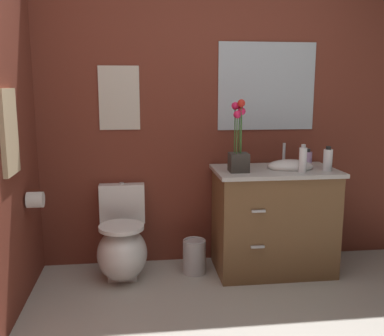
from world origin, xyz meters
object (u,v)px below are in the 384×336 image
flower_vase (239,149)px  trash_bin (194,256)px  soap_bottle (303,160)px  lotion_bottle (328,160)px  hanging_towel (9,132)px  toilet (122,246)px  wall_poster (119,98)px  toilet_paper_roll (35,200)px  vanity_cabinet (274,219)px  hand_wash_bottle (308,159)px  wall_mirror (267,86)px

flower_vase → trash_bin: bearing=164.8°
flower_vase → soap_bottle: 0.48m
flower_vase → lotion_bottle: bearing=-3.8°
lotion_bottle → hanging_towel: 2.23m
flower_vase → toilet: bearing=173.6°
wall_poster → toilet_paper_roll: 1.01m
vanity_cabinet → hanging_towel: size_ratio=1.93×
toilet → flower_vase: 1.16m
vanity_cabinet → hand_wash_bottle: vanity_cabinet is taller
toilet → wall_poster: size_ratio=1.39×
trash_bin → toilet_paper_roll: 1.27m
soap_bottle → trash_bin: bearing=167.1°
toilet_paper_roll → wall_poster: bearing=38.8°
vanity_cabinet → wall_mirror: (-0.00, 0.29, 1.03)m
soap_bottle → wall_poster: (-1.34, 0.46, 0.44)m
lotion_bottle → hand_wash_bottle: lotion_bottle is taller
flower_vase → lotion_bottle: 0.68m
wall_poster → wall_mirror: (1.19, 0.00, 0.09)m
trash_bin → wall_mirror: (0.63, 0.28, 1.31)m
wall_poster → toilet: bearing=-90.0°
vanity_cabinet → toilet_paper_roll: bearing=-174.5°
lotion_bottle → toilet_paper_roll: size_ratio=1.69×
lotion_bottle → wall_poster: size_ratio=0.38×
toilet → hanging_towel: hanging_towel is taller
soap_bottle → wall_poster: wall_poster is taller
soap_bottle → wall_mirror: 0.72m
toilet → soap_bottle: size_ratio=3.29×
vanity_cabinet → wall_mirror: wall_mirror is taller
vanity_cabinet → soap_bottle: size_ratio=4.78×
vanity_cabinet → hand_wash_bottle: (0.26, 0.01, 0.47)m
toilet → toilet_paper_roll: size_ratio=6.27×
trash_bin → wall_poster: size_ratio=0.55×
toilet → hand_wash_bottle: bearing=-0.7°
toilet → toilet_paper_roll: bearing=-161.2°
lotion_bottle → trash_bin: (-1.00, 0.13, -0.77)m
wall_mirror → hand_wash_bottle: bearing=-47.7°
vanity_cabinet → toilet_paper_roll: vanity_cabinet is taller
toilet → vanity_cabinet: (1.19, -0.03, 0.18)m
hand_wash_bottle → trash_bin: bearing=179.5°
hand_wash_bottle → hanging_towel: (-2.08, -0.48, 0.29)m
trash_bin → wall_mirror: size_ratio=0.34×
soap_bottle → toilet_paper_roll: size_ratio=1.91×
soap_bottle → lotion_bottle: bearing=12.5°
hand_wash_bottle → wall_poster: wall_poster is taller
toilet → wall_mirror: (1.19, 0.27, 1.21)m
toilet → wall_poster: wall_poster is taller
lotion_bottle → toilet_paper_roll: lotion_bottle is taller
toilet_paper_roll → trash_bin: bearing=9.3°
wall_mirror → soap_bottle: bearing=-71.4°
flower_vase → wall_poster: bearing=157.4°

